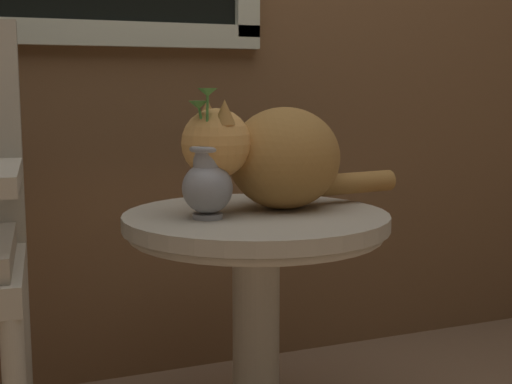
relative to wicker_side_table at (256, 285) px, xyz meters
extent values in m
cube|color=beige|center=(-0.29, 0.55, 0.61)|extent=(1.04, 0.03, 0.07)
cylinder|color=#B2A893|center=(0.00, 0.00, -0.12)|extent=(0.11, 0.11, 0.52)
cylinder|color=#B2A893|center=(0.00, 0.00, 0.15)|extent=(0.62, 0.62, 0.03)
torus|color=#B2A893|center=(0.00, 0.00, 0.13)|extent=(0.60, 0.60, 0.02)
cylinder|color=#B2A893|center=(-0.52, 0.24, -0.19)|extent=(0.04, 0.04, 0.46)
cube|color=#B2A893|center=(-0.54, 0.03, 0.28)|extent=(0.09, 0.42, 0.04)
ellipsoid|color=#AD7A3D|center=(0.09, 0.03, 0.29)|extent=(0.31, 0.28, 0.25)
sphere|color=#E2A356|center=(-0.09, 0.01, 0.34)|extent=(0.16, 0.16, 0.16)
cone|color=#AD7A3D|center=(-0.10, 0.06, 0.41)|extent=(0.05, 0.05, 0.06)
cone|color=#AD7A3D|center=(-0.09, -0.03, 0.41)|extent=(0.05, 0.05, 0.06)
cylinder|color=#AD7A3D|center=(0.29, 0.06, 0.22)|extent=(0.25, 0.08, 0.05)
cylinder|color=#99999E|center=(-0.13, -0.02, 0.18)|extent=(0.07, 0.07, 0.01)
ellipsoid|color=#99999E|center=(-0.13, -0.02, 0.24)|extent=(0.11, 0.11, 0.11)
cylinder|color=#99999E|center=(-0.13, -0.02, 0.31)|extent=(0.06, 0.06, 0.05)
torus|color=#99999E|center=(-0.13, -0.02, 0.33)|extent=(0.08, 0.08, 0.01)
cylinder|color=#47893D|center=(-0.13, -0.03, 0.39)|extent=(0.01, 0.02, 0.12)
cone|color=#47893D|center=(-0.13, -0.04, 0.45)|extent=(0.04, 0.04, 0.02)
cylinder|color=#47893D|center=(-0.13, -0.02, 0.38)|extent=(0.02, 0.02, 0.10)
cone|color=#47893D|center=(-0.14, -0.01, 0.43)|extent=(0.04, 0.04, 0.02)
camera|label=1|loc=(-0.63, -1.55, 0.47)|focal=51.01mm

